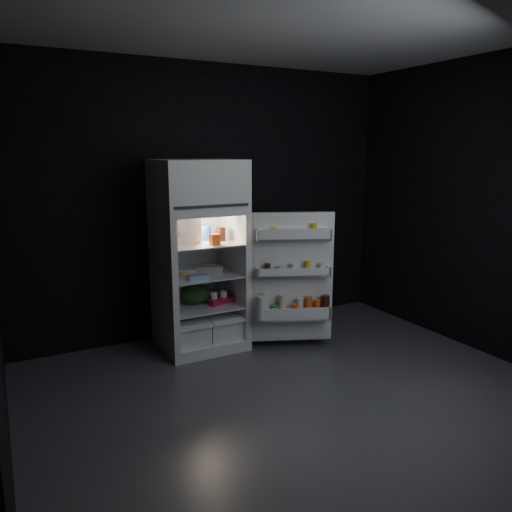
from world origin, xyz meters
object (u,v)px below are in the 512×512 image
egg_carton (209,270)px  milk_jug (193,230)px  yogurt_tray (220,300)px  fridge_door (292,280)px  refrigerator (198,249)px

egg_carton → milk_jug: bearing=-177.1°
milk_jug → yogurt_tray: (0.23, -0.05, -0.69)m
fridge_door → egg_carton: (-0.65, 0.43, 0.08)m
egg_carton → refrigerator: bearing=153.6°
milk_jug → egg_carton: (0.13, -0.05, -0.38)m
refrigerator → egg_carton: size_ratio=6.97×
fridge_door → yogurt_tray: size_ratio=4.63×
yogurt_tray → egg_carton: bearing=162.6°
milk_jug → egg_carton: 0.41m
refrigerator → egg_carton: (0.07, -0.09, -0.19)m
fridge_door → egg_carton: fridge_door is taller
milk_jug → egg_carton: bearing=1.2°
fridge_door → egg_carton: 0.79m
refrigerator → yogurt_tray: (0.18, -0.09, -0.50)m
milk_jug → refrigerator: bearing=59.1°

